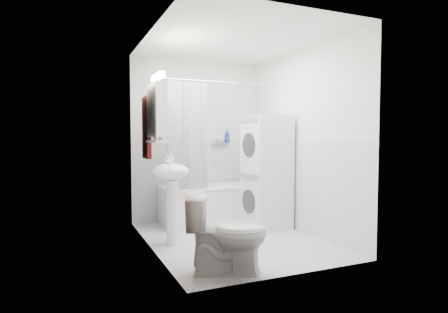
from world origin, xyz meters
name	(u,v)px	position (x,y,z in m)	size (l,w,h in m)	color
floor	(233,239)	(0.00, 0.00, 0.00)	(2.60, 2.60, 0.00)	silver
room_walls	(233,117)	(0.00, 0.00, 1.49)	(2.60, 2.60, 2.60)	silver
wainscot	(223,187)	(0.00, 0.29, 0.60)	(1.98, 2.58, 2.58)	white
door	(168,163)	(-0.95, -0.55, 1.00)	(0.05, 2.00, 2.00)	brown
bathtub	(211,202)	(0.07, 0.92, 0.30)	(1.44, 0.68, 0.55)	white
tub_spout	(215,161)	(0.27, 1.25, 0.87)	(0.04, 0.04, 0.12)	silver
curtain_rod	(218,82)	(0.07, 0.64, 2.00)	(0.02, 0.02, 1.62)	silver
shower_curtain	(188,137)	(-0.37, 0.64, 1.25)	(0.55, 0.02, 1.45)	#131843
sink	(171,184)	(-0.75, 0.07, 0.70)	(0.44, 0.37, 1.04)	white
medicine_cabinet	(157,109)	(-0.90, 0.10, 1.57)	(0.13, 0.50, 0.71)	white
shelf	(158,141)	(-0.89, 0.10, 1.20)	(0.18, 0.54, 0.03)	silver
shower_caddy	(218,143)	(0.32, 1.24, 1.15)	(0.22, 0.06, 0.02)	silver
towel	(147,126)	(-0.94, 0.51, 1.38)	(0.07, 0.32, 0.78)	#581B10
washer_dryer	(266,172)	(0.68, 0.37, 0.77)	(0.57, 0.56, 1.54)	white
toilet	(227,233)	(-0.52, -1.00, 0.36)	(0.42, 0.74, 0.73)	white
soap_pump	(171,162)	(-0.71, 0.25, 0.95)	(0.08, 0.17, 0.08)	gray
shelf_bottle	(162,137)	(-0.89, -0.05, 1.25)	(0.07, 0.18, 0.07)	gray
shelf_cup	(156,136)	(-0.89, 0.22, 1.26)	(0.10, 0.09, 0.10)	gray
shampoo_a	(220,139)	(0.35, 1.24, 1.23)	(0.13, 0.17, 0.13)	gray
shampoo_b	(227,140)	(0.47, 1.24, 1.20)	(0.08, 0.21, 0.08)	navy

